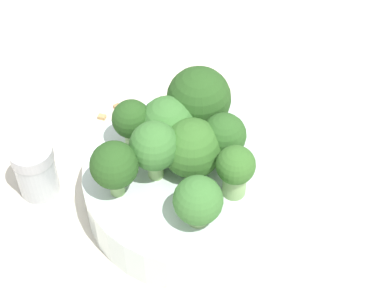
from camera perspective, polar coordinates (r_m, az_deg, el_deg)
The scene contains 14 objects.
ground_plane at distance 0.59m, azimuth 0.00°, elevation -5.00°, with size 3.00×3.00×0.00m, color beige.
bowl at distance 0.58m, azimuth 0.00°, elevation -3.66°, with size 0.19×0.19×0.04m, color silver.
broccoli_floret_0 at distance 0.56m, azimuth -5.38°, elevation 2.02°, with size 0.03×0.03×0.05m.
broccoli_floret_1 at distance 0.54m, azimuth 0.34°, elevation -0.62°, with size 0.05×0.05×0.05m.
broccoli_floret_2 at distance 0.53m, azimuth -3.37°, elevation -0.29°, with size 0.04×0.04×0.06m.
broccoli_floret_3 at distance 0.57m, azimuth 0.61°, elevation 4.00°, with size 0.06×0.06×0.07m.
broccoli_floret_4 at distance 0.51m, azimuth 0.54°, elevation -5.12°, with size 0.04×0.04×0.05m.
broccoli_floret_5 at distance 0.52m, azimuth 3.88°, elevation -2.24°, with size 0.03×0.03×0.05m.
broccoli_floret_6 at distance 0.52m, azimuth -6.95°, elevation -1.88°, with size 0.04×0.04×0.06m.
broccoli_floret_7 at distance 0.56m, azimuth -2.14°, elevation 1.67°, with size 0.05×0.05×0.05m.
broccoli_floret_8 at distance 0.55m, azimuth 2.69°, elevation 0.87°, with size 0.04×0.04×0.05m.
pepper_shaker at distance 0.60m, azimuth -13.74°, elevation -2.22°, with size 0.04×0.04×0.06m.
almond_crumb_0 at distance 0.67m, azimuth -6.62°, elevation 3.35°, with size 0.01×0.01×0.01m, color #AD7F4C.
almond_crumb_1 at distance 0.67m, azimuth -8.03°, elevation 2.51°, with size 0.01×0.01×0.01m, color tan.
Camera 1 is at (-0.33, 0.13, 0.47)m, focal length 60.00 mm.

